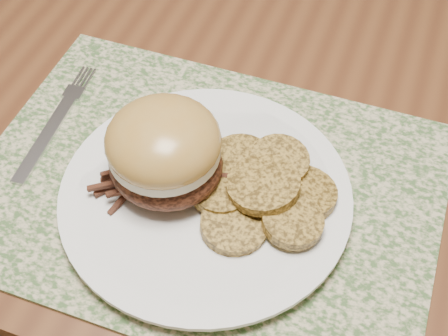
% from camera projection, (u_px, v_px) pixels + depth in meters
% --- Properties ---
extents(ground, '(3.50, 3.50, 0.00)m').
position_uv_depth(ground, '(211.00, 294.00, 1.37)').
color(ground, brown).
rests_on(ground, ground).
extents(dining_table, '(1.50, 0.90, 0.75)m').
position_uv_depth(dining_table, '(203.00, 63.00, 0.85)').
color(dining_table, brown).
rests_on(dining_table, ground).
extents(placemat, '(0.45, 0.33, 0.00)m').
position_uv_depth(placemat, '(205.00, 188.00, 0.61)').
color(placemat, '#405E30').
rests_on(placemat, dining_table).
extents(dinner_plate, '(0.26, 0.26, 0.02)m').
position_uv_depth(dinner_plate, '(206.00, 196.00, 0.59)').
color(dinner_plate, white).
rests_on(dinner_plate, placemat).
extents(pork_sandwich, '(0.14, 0.14, 0.08)m').
position_uv_depth(pork_sandwich, '(164.00, 150.00, 0.56)').
color(pork_sandwich, black).
rests_on(pork_sandwich, dinner_plate).
extents(roasted_potatoes, '(0.15, 0.15, 0.03)m').
position_uv_depth(roasted_potatoes, '(262.00, 190.00, 0.57)').
color(roasted_potatoes, olive).
rests_on(roasted_potatoes, dinner_plate).
extents(fork, '(0.03, 0.17, 0.00)m').
position_uv_depth(fork, '(57.00, 121.00, 0.66)').
color(fork, '#B9B9C0').
rests_on(fork, placemat).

